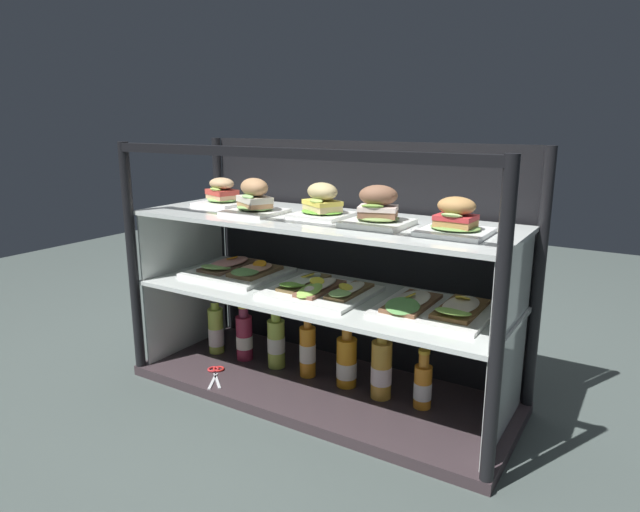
# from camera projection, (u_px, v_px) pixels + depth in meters

# --- Properties ---
(ground_plane) EXTENTS (6.00, 6.00, 0.02)m
(ground_plane) POSITION_uv_depth(u_px,v_px,m) (320.00, 395.00, 2.03)
(ground_plane) COLOR #404A47
(ground_plane) RESTS_ON ground
(case_base_deck) EXTENTS (1.37, 0.52, 0.04)m
(case_base_deck) POSITION_uv_depth(u_px,v_px,m) (320.00, 387.00, 2.02)
(case_base_deck) COLOR #382D30
(case_base_deck) RESTS_ON ground
(case_frame) EXTENTS (1.37, 0.52, 0.89)m
(case_frame) POSITION_uv_depth(u_px,v_px,m) (339.00, 254.00, 2.02)
(case_frame) COLOR black
(case_frame) RESTS_ON ground
(riser_lower_tier) EXTENTS (1.30, 0.44, 0.32)m
(riser_lower_tier) POSITION_uv_depth(u_px,v_px,m) (320.00, 341.00, 1.98)
(riser_lower_tier) COLOR silver
(riser_lower_tier) RESTS_ON case_base_deck
(shelf_lower_glass) EXTENTS (1.32, 0.46, 0.02)m
(shelf_lower_glass) POSITION_uv_depth(u_px,v_px,m) (320.00, 295.00, 1.94)
(shelf_lower_glass) COLOR silver
(shelf_lower_glass) RESTS_ON riser_lower_tier
(riser_upper_tier) EXTENTS (1.30, 0.44, 0.25)m
(riser_upper_tier) POSITION_uv_depth(u_px,v_px,m) (320.00, 258.00, 1.91)
(riser_upper_tier) COLOR silver
(riser_upper_tier) RESTS_ON shelf_lower_glass
(shelf_upper_glass) EXTENTS (1.32, 0.46, 0.02)m
(shelf_upper_glass) POSITION_uv_depth(u_px,v_px,m) (320.00, 220.00, 1.87)
(shelf_upper_glass) COLOR silver
(shelf_upper_glass) RESTS_ON riser_upper_tier
(plated_roll_sandwich_near_right_corner) EXTENTS (0.17, 0.17, 0.11)m
(plated_roll_sandwich_near_right_corner) POSITION_uv_depth(u_px,v_px,m) (222.00, 194.00, 2.14)
(plated_roll_sandwich_near_right_corner) COLOR white
(plated_roll_sandwich_near_right_corner) RESTS_ON shelf_upper_glass
(plated_roll_sandwich_mid_left) EXTENTS (0.19, 0.19, 0.12)m
(plated_roll_sandwich_mid_left) POSITION_uv_depth(u_px,v_px,m) (255.00, 199.00, 1.94)
(plated_roll_sandwich_mid_left) COLOR white
(plated_roll_sandwich_mid_left) RESTS_ON shelf_upper_glass
(plated_roll_sandwich_mid_right) EXTENTS (0.18, 0.18, 0.12)m
(plated_roll_sandwich_mid_right) POSITION_uv_depth(u_px,v_px,m) (322.00, 203.00, 1.87)
(plated_roll_sandwich_mid_right) COLOR white
(plated_roll_sandwich_mid_right) RESTS_ON shelf_upper_glass
(plated_roll_sandwich_left_of_center) EXTENTS (0.19, 0.19, 0.13)m
(plated_roll_sandwich_left_of_center) POSITION_uv_depth(u_px,v_px,m) (378.00, 211.00, 1.71)
(plated_roll_sandwich_left_of_center) COLOR white
(plated_roll_sandwich_left_of_center) RESTS_ON shelf_upper_glass
(plated_roll_sandwich_right_of_center) EXTENTS (0.19, 0.19, 0.11)m
(plated_roll_sandwich_right_of_center) POSITION_uv_depth(u_px,v_px,m) (456.00, 221.00, 1.59)
(plated_roll_sandwich_right_of_center) COLOR white
(plated_roll_sandwich_right_of_center) RESTS_ON shelf_upper_glass
(open_sandwich_tray_mid_right) EXTENTS (0.34, 0.31, 0.06)m
(open_sandwich_tray_mid_right) POSITION_uv_depth(u_px,v_px,m) (238.00, 270.00, 2.16)
(open_sandwich_tray_mid_right) COLOR white
(open_sandwich_tray_mid_right) RESTS_ON shelf_lower_glass
(open_sandwich_tray_right_of_center) EXTENTS (0.34, 0.31, 0.06)m
(open_sandwich_tray_right_of_center) POSITION_uv_depth(u_px,v_px,m) (321.00, 289.00, 1.92)
(open_sandwich_tray_right_of_center) COLOR white
(open_sandwich_tray_right_of_center) RESTS_ON shelf_lower_glass
(open_sandwich_tray_mid_left) EXTENTS (0.34, 0.31, 0.06)m
(open_sandwich_tray_mid_left) POSITION_uv_depth(u_px,v_px,m) (434.00, 307.00, 1.73)
(open_sandwich_tray_mid_left) COLOR white
(open_sandwich_tray_mid_left) RESTS_ON shelf_lower_glass
(juice_bottle_front_second) EXTENTS (0.06, 0.06, 0.23)m
(juice_bottle_front_second) POSITION_uv_depth(u_px,v_px,m) (216.00, 331.00, 2.26)
(juice_bottle_front_second) COLOR #B9CF4B
(juice_bottle_front_second) RESTS_ON case_base_deck
(juice_bottle_back_left) EXTENTS (0.07, 0.07, 0.23)m
(juice_bottle_back_left) POSITION_uv_depth(u_px,v_px,m) (244.00, 337.00, 2.20)
(juice_bottle_back_left) COLOR #A12742
(juice_bottle_back_left) RESTS_ON case_base_deck
(juice_bottle_tucked_behind) EXTENTS (0.07, 0.07, 0.23)m
(juice_bottle_tucked_behind) POSITION_uv_depth(u_px,v_px,m) (276.00, 342.00, 2.13)
(juice_bottle_tucked_behind) COLOR #B1CB49
(juice_bottle_tucked_behind) RESTS_ON case_base_deck
(juice_bottle_near_post) EXTENTS (0.06, 0.06, 0.23)m
(juice_bottle_near_post) POSITION_uv_depth(u_px,v_px,m) (308.00, 351.00, 2.05)
(juice_bottle_near_post) COLOR orange
(juice_bottle_near_post) RESTS_ON case_base_deck
(juice_bottle_front_middle) EXTENTS (0.07, 0.07, 0.24)m
(juice_bottle_front_middle) POSITION_uv_depth(u_px,v_px,m) (347.00, 362.00, 1.98)
(juice_bottle_front_middle) COLOR orange
(juice_bottle_front_middle) RESTS_ON case_base_deck
(juice_bottle_back_right) EXTENTS (0.07, 0.07, 0.25)m
(juice_bottle_back_right) POSITION_uv_depth(u_px,v_px,m) (381.00, 369.00, 1.89)
(juice_bottle_back_right) COLOR gold
(juice_bottle_back_right) RESTS_ON case_base_deck
(juice_bottle_front_fourth) EXTENTS (0.06, 0.06, 0.20)m
(juice_bottle_front_fourth) POSITION_uv_depth(u_px,v_px,m) (423.00, 385.00, 1.83)
(juice_bottle_front_fourth) COLOR orange
(juice_bottle_front_fourth) RESTS_ON case_base_deck
(kitchen_scissors) EXTENTS (0.16, 0.17, 0.01)m
(kitchen_scissors) POSITION_uv_depth(u_px,v_px,m) (216.00, 372.00, 2.09)
(kitchen_scissors) COLOR silver
(kitchen_scissors) RESTS_ON case_base_deck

